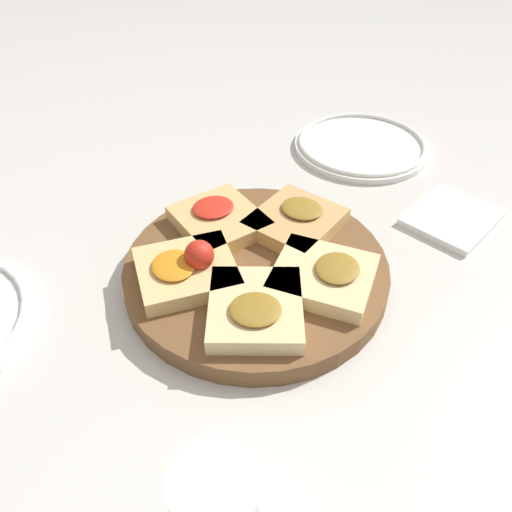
{
  "coord_description": "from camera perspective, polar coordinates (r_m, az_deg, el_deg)",
  "views": [
    {
      "loc": [
        -0.4,
        -0.18,
        0.43
      ],
      "look_at": [
        0.0,
        0.0,
        0.04
      ],
      "focal_mm": 35.0,
      "sensor_mm": 36.0,
      "label": 1
    }
  ],
  "objects": [
    {
      "name": "focaccia_slice_3",
      "position": [
        0.65,
        -4.3,
        4.17
      ],
      "size": [
        0.14,
        0.14,
        0.03
      ],
      "color": "tan",
      "rests_on": "serving_board"
    },
    {
      "name": "focaccia_slice_0",
      "position": [
        0.53,
        -0.06,
        -6.0
      ],
      "size": [
        0.14,
        0.13,
        0.03
      ],
      "color": "#E5C689",
      "rests_on": "serving_board"
    },
    {
      "name": "focaccia_slice_4",
      "position": [
        0.57,
        -7.82,
        -1.41
      ],
      "size": [
        0.15,
        0.15,
        0.05
      ],
      "color": "#DBB775",
      "rests_on": "serving_board"
    },
    {
      "name": "plate_right",
      "position": [
        0.89,
        11.94,
        12.32
      ],
      "size": [
        0.23,
        0.23,
        0.02
      ],
      "color": "white",
      "rests_on": "ground_plane"
    },
    {
      "name": "focaccia_slice_2",
      "position": [
        0.64,
        4.58,
        4.05
      ],
      "size": [
        0.13,
        0.12,
        0.03
      ],
      "color": "tan",
      "rests_on": "serving_board"
    },
    {
      "name": "serving_board",
      "position": [
        0.61,
        0.0,
        -1.6
      ],
      "size": [
        0.32,
        0.32,
        0.03
      ],
      "primitive_type": "cylinder",
      "color": "brown",
      "rests_on": "ground_plane"
    },
    {
      "name": "ground_plane",
      "position": [
        0.61,
        0.0,
        -2.47
      ],
      "size": [
        3.0,
        3.0,
        0.0
      ],
      "primitive_type": "plane",
      "color": "beige"
    },
    {
      "name": "water_glass",
      "position": [
        0.41,
        -4.47,
        -26.94
      ],
      "size": [
        0.07,
        0.07,
        0.09
      ],
      "primitive_type": "cylinder",
      "color": "silver",
      "rests_on": "ground_plane"
    },
    {
      "name": "focaccia_slice_1",
      "position": [
        0.57,
        7.95,
        -1.96
      ],
      "size": [
        0.1,
        0.11,
        0.03
      ],
      "color": "#E5C689",
      "rests_on": "serving_board"
    },
    {
      "name": "napkin_stack",
      "position": [
        0.75,
        21.46,
        4.05
      ],
      "size": [
        0.15,
        0.14,
        0.01
      ],
      "primitive_type": "cube",
      "rotation": [
        0.0,
        0.0,
        -0.33
      ],
      "color": "white",
      "rests_on": "ground_plane"
    }
  ]
}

